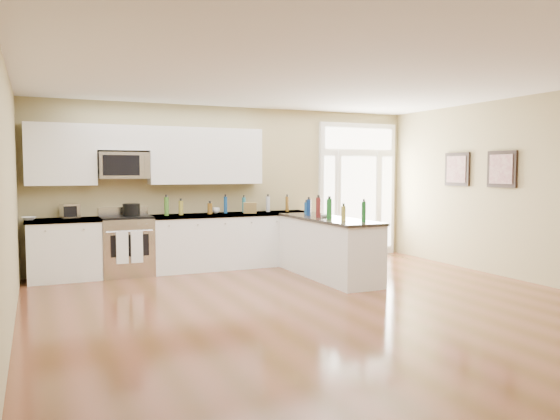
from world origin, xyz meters
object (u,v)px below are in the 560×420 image
object	(u,v)px
peninsula_cabinet	(328,250)
toaster_oven	(70,211)
stockpot	(131,209)
kitchen_range	(127,246)

from	to	relation	value
peninsula_cabinet	toaster_oven	bearing A→B (deg)	156.88
peninsula_cabinet	stockpot	bearing A→B (deg)	151.32
kitchen_range	toaster_oven	size ratio (longest dim) A/B	4.21
kitchen_range	stockpot	world-z (taller)	stockpot
peninsula_cabinet	kitchen_range	size ratio (longest dim) A/B	2.15
peninsula_cabinet	stockpot	size ratio (longest dim) A/B	8.45
kitchen_range	stockpot	bearing A→B (deg)	35.41
stockpot	toaster_oven	bearing A→B (deg)	176.19
kitchen_range	toaster_oven	distance (m)	1.02
peninsula_cabinet	kitchen_range	distance (m)	3.21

